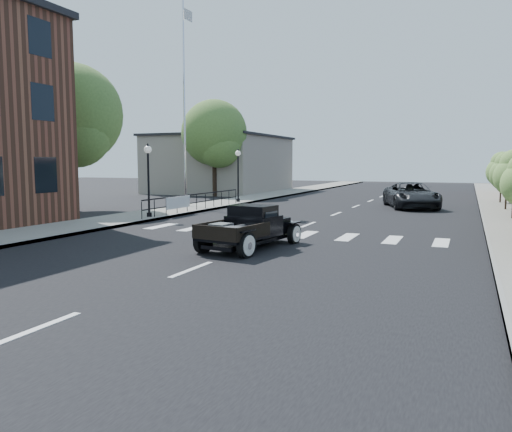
% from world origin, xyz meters
% --- Properties ---
extents(ground, '(120.00, 120.00, 0.00)m').
position_xyz_m(ground, '(0.00, 0.00, 0.00)').
color(ground, black).
rests_on(ground, ground).
extents(road, '(14.00, 80.00, 0.02)m').
position_xyz_m(road, '(0.00, 15.00, 0.01)').
color(road, black).
rests_on(road, ground).
extents(road_markings, '(12.00, 60.00, 0.06)m').
position_xyz_m(road_markings, '(0.00, 10.00, 0.00)').
color(road_markings, silver).
rests_on(road_markings, ground).
extents(sidewalk_left, '(3.00, 80.00, 0.15)m').
position_xyz_m(sidewalk_left, '(-8.50, 15.00, 0.07)').
color(sidewalk_left, gray).
rests_on(sidewalk_left, ground).
extents(sidewalk_right, '(3.00, 80.00, 0.15)m').
position_xyz_m(sidewalk_right, '(8.50, 15.00, 0.07)').
color(sidewalk_right, gray).
rests_on(sidewalk_right, ground).
extents(low_building_left, '(10.00, 12.00, 5.00)m').
position_xyz_m(low_building_left, '(-15.00, 28.00, 2.50)').
color(low_building_left, gray).
rests_on(low_building_left, ground).
extents(railing, '(0.08, 10.00, 1.00)m').
position_xyz_m(railing, '(-7.30, 10.00, 0.65)').
color(railing, black).
rests_on(railing, sidewalk_left).
extents(banner, '(0.04, 2.20, 0.60)m').
position_xyz_m(banner, '(-7.22, 8.00, 0.45)').
color(banner, silver).
rests_on(banner, sidewalk_left).
extents(lamp_post_b, '(0.36, 0.36, 3.48)m').
position_xyz_m(lamp_post_b, '(-7.60, 6.00, 1.89)').
color(lamp_post_b, black).
rests_on(lamp_post_b, sidewalk_left).
extents(lamp_post_c, '(0.36, 0.36, 3.48)m').
position_xyz_m(lamp_post_c, '(-7.60, 16.00, 1.89)').
color(lamp_post_c, black).
rests_on(lamp_post_c, sidewalk_left).
extents(flagpole, '(0.12, 0.12, 11.88)m').
position_xyz_m(flagpole, '(-9.20, 12.00, 6.09)').
color(flagpole, silver).
rests_on(flagpole, sidewalk_left).
extents(big_tree_near, '(5.57, 5.57, 8.19)m').
position_xyz_m(big_tree_near, '(-14.00, 8.00, 4.09)').
color(big_tree_near, '#48692D').
rests_on(big_tree_near, ground).
extents(big_tree_far, '(5.26, 5.26, 7.73)m').
position_xyz_m(big_tree_far, '(-12.50, 22.00, 3.87)').
color(big_tree_far, '#48692D').
rests_on(big_tree_far, ground).
extents(small_tree_d, '(1.84, 1.84, 3.07)m').
position_xyz_m(small_tree_d, '(8.30, 16.87, 1.69)').
color(small_tree_d, '#567B38').
rests_on(small_tree_d, sidewalk_right).
extents(small_tree_e, '(1.89, 1.89, 3.16)m').
position_xyz_m(small_tree_e, '(8.30, 22.10, 1.73)').
color(small_tree_e, '#567B38').
rests_on(small_tree_e, sidewalk_right).
extents(hotrod_pickup, '(2.51, 4.31, 1.41)m').
position_xyz_m(hotrod_pickup, '(0.09, 0.48, 0.70)').
color(hotrod_pickup, black).
rests_on(hotrod_pickup, ground).
extents(second_car, '(4.17, 6.05, 1.54)m').
position_xyz_m(second_car, '(3.25, 17.22, 0.77)').
color(second_car, black).
rests_on(second_car, ground).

